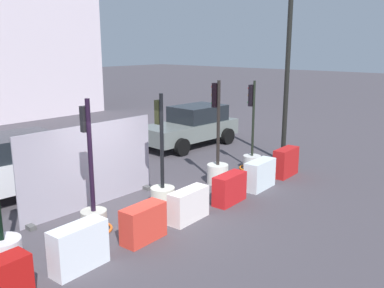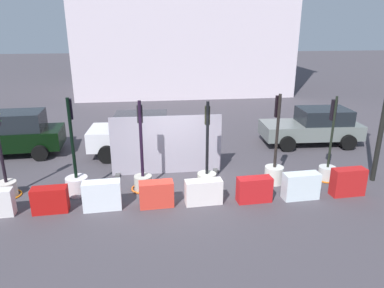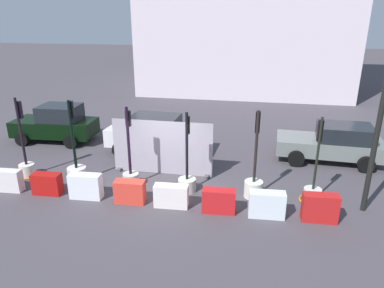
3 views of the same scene
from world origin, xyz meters
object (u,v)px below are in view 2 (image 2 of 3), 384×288
Objects in this scene: traffic_light_0 at (6,180)px; construction_barrier_6 at (301,186)px; traffic_light_5 at (328,166)px; construction_barrier_5 at (254,190)px; traffic_light_2 at (143,174)px; car_grey_saloon at (314,126)px; car_black_sedan at (14,134)px; construction_barrier_3 at (156,194)px; construction_barrier_4 at (204,192)px; construction_barrier_1 at (50,200)px; construction_barrier_7 at (348,182)px; construction_barrier_2 at (102,195)px; traffic_light_1 at (76,179)px; traffic_light_3 at (207,172)px; traffic_light_4 at (274,167)px; car_white_van at (142,134)px.

construction_barrier_6 is at bearing -8.23° from traffic_light_0.
traffic_light_5 reaches higher than construction_barrier_5.
construction_barrier_5 is (3.41, -1.29, -0.14)m from traffic_light_2.
car_black_sedan reaches higher than car_grey_saloon.
construction_barrier_6 is at bearing -27.48° from car_black_sedan.
construction_barrier_6 is 5.85m from car_grey_saloon.
construction_barrier_3 is 8.90m from car_grey_saloon.
construction_barrier_4 is (1.84, -1.23, -0.15)m from traffic_light_2.
construction_barrier_7 is at bearing -0.45° from construction_barrier_1.
traffic_light_5 is at bearing 0.16° from traffic_light_2.
construction_barrier_7 reaches higher than construction_barrier_4.
construction_barrier_2 is 10.24m from car_grey_saloon.
traffic_light_5 is 0.67× the size of car_grey_saloon.
traffic_light_1 reaches higher than traffic_light_5.
traffic_light_3 is 4.93m from construction_barrier_1.
construction_barrier_3 is 0.96× the size of construction_barrier_7.
car_grey_saloon is 1.10× the size of car_black_sedan.
traffic_light_2 is at bearing 2.10° from traffic_light_1.
traffic_light_4 is at bearing -0.68° from traffic_light_0.
construction_barrier_4 is 1.00× the size of construction_barrier_6.
construction_barrier_1 is at bearing 179.16° from construction_barrier_3.
car_black_sedan is at bearing 157.33° from traffic_light_4.
construction_barrier_4 is 0.28× the size of car_black_sedan.
construction_barrier_7 is at bearing -15.23° from traffic_light_3.
construction_barrier_3 is (-1.73, -1.16, -0.14)m from traffic_light_3.
construction_barrier_6 is at bearing -23.74° from traffic_light_3.
construction_barrier_5 is at bearing -1.11° from construction_barrier_1.
construction_barrier_7 is 0.24× the size of car_white_van.
construction_barrier_6 is at bearing -0.77° from construction_barrier_4.
construction_barrier_2 is at bearing 179.44° from construction_barrier_3.
traffic_light_2 reaches higher than construction_barrier_7.
traffic_light_2 is at bearing -89.73° from car_white_van.
traffic_light_4 is 2.73× the size of construction_barrier_6.
traffic_light_0 is at bearing 179.32° from traffic_light_4.
traffic_light_3 is (2.13, -0.05, -0.00)m from traffic_light_2.
construction_barrier_2 reaches higher than construction_barrier_6.
traffic_light_0 reaches higher than construction_barrier_7.
construction_barrier_6 reaches higher than construction_barrier_4.
traffic_light_0 is 12.59m from car_grey_saloon.
car_black_sedan is at bearing 104.12° from traffic_light_0.
construction_barrier_1 is 5.84m from car_black_sedan.
traffic_light_4 is 1.31m from construction_barrier_6.
traffic_light_4 is (6.58, 0.03, 0.06)m from traffic_light_1.
construction_barrier_1 is 11.54m from car_grey_saloon.
car_black_sedan is (-11.74, 4.01, 0.40)m from traffic_light_5.
construction_barrier_2 is 3.02m from construction_barrier_4.
construction_barrier_5 is 1.51m from construction_barrier_6.
traffic_light_3 reaches higher than construction_barrier_4.
traffic_light_4 is 1.05× the size of traffic_light_5.
construction_barrier_6 is (7.59, -0.11, 0.04)m from construction_barrier_1.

